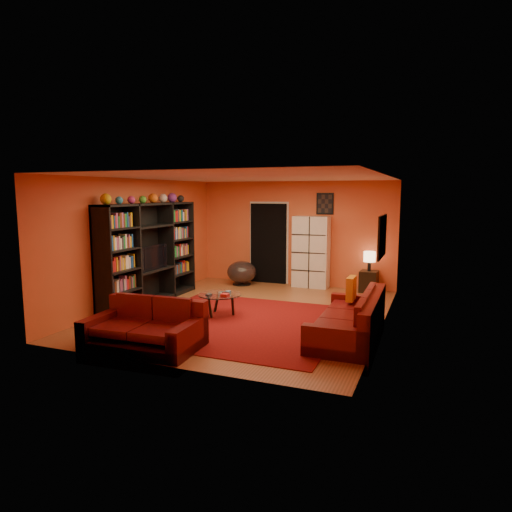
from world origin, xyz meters
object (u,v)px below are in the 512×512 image
at_px(tv, 150,257).
at_px(loveseat, 147,328).
at_px(side_table, 369,281).
at_px(sofa, 354,320).
at_px(bowl_chair, 242,272).
at_px(entertainment_unit, 150,253).
at_px(table_lamp, 370,257).
at_px(storage_cabinet, 311,252).
at_px(coffee_table, 220,297).

distance_m(tv, loveseat, 2.89).
height_order(tv, side_table, tv).
bearing_deg(tv, sofa, -99.77).
relative_size(tv, bowl_chair, 1.21).
bearing_deg(sofa, side_table, 93.02).
relative_size(entertainment_unit, table_lamp, 6.56).
relative_size(sofa, bowl_chair, 3.17).
bearing_deg(storage_cabinet, side_table, -0.68).
distance_m(entertainment_unit, side_table, 5.05).
bearing_deg(side_table, loveseat, -116.51).
bearing_deg(table_lamp, entertainment_unit, -146.55).
bearing_deg(side_table, entertainment_unit, -146.55).
bearing_deg(sofa, table_lamp, 93.02).
bearing_deg(coffee_table, loveseat, -96.99).
height_order(bowl_chair, table_lamp, table_lamp).
bearing_deg(entertainment_unit, bowl_chair, 66.72).
bearing_deg(table_lamp, loveseat, -116.51).
bearing_deg(side_table, sofa, -85.90).
distance_m(sofa, loveseat, 3.25).
bearing_deg(tv, table_lamp, -55.66).
distance_m(entertainment_unit, bowl_chair, 2.75).
height_order(loveseat, storage_cabinet, storage_cabinet).
height_order(sofa, table_lamp, table_lamp).
distance_m(loveseat, side_table, 5.77).
xyz_separation_m(entertainment_unit, tv, (0.05, -0.06, -0.07)).
relative_size(entertainment_unit, coffee_table, 3.69).
bearing_deg(sofa, entertainment_unit, 168.51).
xyz_separation_m(tv, coffee_table, (1.78, -0.36, -0.61)).
bearing_deg(tv, loveseat, -146.85).
distance_m(entertainment_unit, sofa, 4.55).
distance_m(entertainment_unit, tv, 0.11).
height_order(tv, coffee_table, tv).
xyz_separation_m(storage_cabinet, table_lamp, (1.42, -0.05, -0.05)).
bearing_deg(coffee_table, bowl_chair, 105.41).
xyz_separation_m(entertainment_unit, sofa, (4.42, -0.81, -0.77)).
height_order(storage_cabinet, side_table, storage_cabinet).
height_order(tv, bowl_chair, tv).
bearing_deg(tv, bowl_chair, -21.79).
bearing_deg(bowl_chair, loveseat, -83.63).
relative_size(entertainment_unit, bowl_chair, 4.05).
xyz_separation_m(entertainment_unit, bowl_chair, (1.05, 2.43, -0.73)).
xyz_separation_m(entertainment_unit, coffee_table, (1.83, -0.42, -0.68)).
height_order(coffee_table, bowl_chair, bowl_chair).
bearing_deg(tv, side_table, -55.66).
bearing_deg(coffee_table, entertainment_unit, 167.17).
relative_size(loveseat, coffee_table, 2.11).
bearing_deg(entertainment_unit, side_table, 33.45).
bearing_deg(table_lamp, sofa, -85.90).
distance_m(sofa, bowl_chair, 4.68).
bearing_deg(coffee_table, side_table, 53.65).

